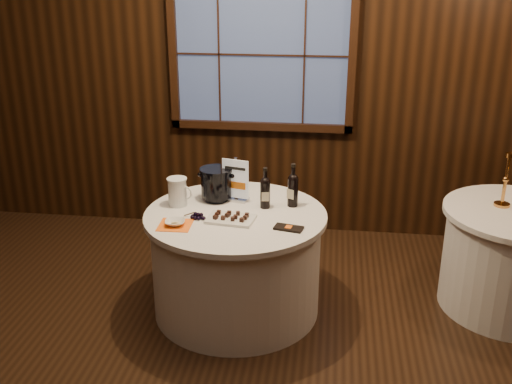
# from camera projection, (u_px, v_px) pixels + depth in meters

# --- Properties ---
(back_wall) EXTENTS (6.00, 0.10, 3.00)m
(back_wall) POSITION_uv_depth(u_px,v_px,m) (262.00, 67.00, 5.27)
(back_wall) COLOR black
(back_wall) RESTS_ON ground
(main_table) EXTENTS (1.28, 1.28, 0.77)m
(main_table) POSITION_uv_depth(u_px,v_px,m) (236.00, 262.00, 4.32)
(main_table) COLOR silver
(main_table) RESTS_ON ground
(sign_stand) EXTENTS (0.20, 0.13, 0.33)m
(sign_stand) POSITION_uv_depth(u_px,v_px,m) (236.00, 186.00, 4.35)
(sign_stand) COLOR #AFAFB6
(sign_stand) RESTS_ON main_table
(port_bottle_left) EXTENTS (0.07, 0.08, 0.30)m
(port_bottle_left) POSITION_uv_depth(u_px,v_px,m) (265.00, 191.00, 4.23)
(port_bottle_left) COLOR black
(port_bottle_left) RESTS_ON main_table
(port_bottle_right) EXTENTS (0.08, 0.09, 0.32)m
(port_bottle_right) POSITION_uv_depth(u_px,v_px,m) (293.00, 188.00, 4.25)
(port_bottle_right) COLOR black
(port_bottle_right) RESTS_ON main_table
(ice_bucket) EXTENTS (0.24, 0.24, 0.24)m
(ice_bucket) POSITION_uv_depth(u_px,v_px,m) (216.00, 183.00, 4.36)
(ice_bucket) COLOR black
(ice_bucket) RESTS_ON main_table
(chocolate_plate) EXTENTS (0.34, 0.25, 0.05)m
(chocolate_plate) POSITION_uv_depth(u_px,v_px,m) (231.00, 218.00, 4.05)
(chocolate_plate) COLOR silver
(chocolate_plate) RESTS_ON main_table
(chocolate_box) EXTENTS (0.20, 0.13, 0.02)m
(chocolate_box) POSITION_uv_depth(u_px,v_px,m) (289.00, 228.00, 3.92)
(chocolate_box) COLOR black
(chocolate_box) RESTS_ON main_table
(grape_bunch) EXTENTS (0.18, 0.10, 0.04)m
(grape_bunch) POSITION_uv_depth(u_px,v_px,m) (198.00, 215.00, 4.09)
(grape_bunch) COLOR black
(grape_bunch) RESTS_ON main_table
(glass_pitcher) EXTENTS (0.19, 0.14, 0.21)m
(glass_pitcher) POSITION_uv_depth(u_px,v_px,m) (178.00, 192.00, 4.28)
(glass_pitcher) COLOR silver
(glass_pitcher) RESTS_ON main_table
(orange_napkin) EXTENTS (0.22, 0.22, 0.00)m
(orange_napkin) POSITION_uv_depth(u_px,v_px,m) (175.00, 225.00, 3.98)
(orange_napkin) COLOR orange
(orange_napkin) RESTS_ON main_table
(cracker_bowl) EXTENTS (0.15, 0.15, 0.03)m
(cracker_bowl) POSITION_uv_depth(u_px,v_px,m) (175.00, 222.00, 3.98)
(cracker_bowl) COLOR silver
(cracker_bowl) RESTS_ON orange_napkin
(brass_candlestick) EXTENTS (0.11, 0.11, 0.40)m
(brass_candlestick) POSITION_uv_depth(u_px,v_px,m) (505.00, 187.00, 4.25)
(brass_candlestick) COLOR #C6863D
(brass_candlestick) RESTS_ON side_table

